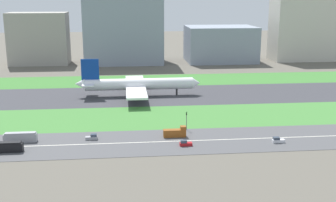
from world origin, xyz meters
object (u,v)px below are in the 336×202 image
hangar_building (124,26)px  terminal_building (39,39)px  airliner (136,84)px  cargo_warehouse (309,28)px  bus_1 (5,147)px  fuel_tank_west (125,46)px  traffic_light (186,119)px  car_3 (92,137)px  bus_0 (20,137)px  truck_0 (175,133)px  car_0 (278,140)px  office_tower (220,44)px  car_4 (185,143)px

hangar_building → terminal_building: bearing=180.0°
airliner → cargo_warehouse: cargo_warehouse is taller
bus_1 → fuel_tank_west: bearing=-99.8°
traffic_light → terminal_building: (-87.33, 174.01, 15.02)m
fuel_tank_west → cargo_warehouse: bearing=-17.0°
car_3 → fuel_tank_west: (12.75, 227.00, 6.40)m
bus_0 → traffic_light: traffic_light is taller
truck_0 → fuel_tank_west: (-17.90, 227.00, 5.65)m
airliner → truck_0: size_ratio=7.74×
car_0 → truck_0: bearing=-15.6°
hangar_building → office_tower: bearing=0.0°
truck_0 → terminal_building: bearing=114.3°
car_0 → bus_0: bus_0 is taller
terminal_building → hangar_building: size_ratio=0.73×
car_0 → terminal_building: size_ratio=0.10×
truck_0 → car_3: truck_0 is taller
airliner → office_tower: bearing=58.5°
terminal_building → car_4: bearing=-66.3°
car_3 → bus_1: bus_1 is taller
traffic_light → airliner: bearing=106.5°
airliner → car_0: (48.29, -78.00, -5.31)m
car_4 → hangar_building: (-20.71, 192.00, 26.90)m
car_0 → fuel_tank_west: fuel_tank_west is taller
bus_1 → fuel_tank_west: (40.90, 237.00, 5.51)m
bus_1 → traffic_light: traffic_light is taller
car_4 → cargo_warehouse: bearing=-123.5°
car_3 → bus_0: bearing=-180.0°
car_3 → fuel_tank_west: fuel_tank_west is taller
truck_0 → car_3: (-30.65, 0.00, -0.75)m
bus_0 → hangar_building: 187.68m
traffic_light → terminal_building: bearing=116.7°
car_4 → hangar_building: hangar_building is taller
truck_0 → hangar_building: hangar_building is taller
car_4 → cargo_warehouse: (126.85, 192.00, 24.51)m
car_0 → office_tower: 193.62m
car_4 → office_tower: 200.12m
airliner → truck_0: airliner is taller
car_3 → terminal_building: 190.00m
fuel_tank_west → hangar_building: bearing=-90.6°
office_tower → cargo_warehouse: (71.90, 0.00, 11.76)m
car_3 → bus_1: (-28.16, -10.00, 0.90)m
car_0 → car_3: (-66.46, 10.00, 0.00)m
car_0 → traffic_light: traffic_light is taller
car_0 → bus_1: size_ratio=0.38×
bus_0 → cargo_warehouse: bearing=44.5°
car_0 → traffic_light: 35.55m
airliner → car_4: airliner is taller
car_3 → bus_0: bus_0 is taller
bus_1 → hangar_building: size_ratio=0.20×
car_0 → bus_0: 92.47m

